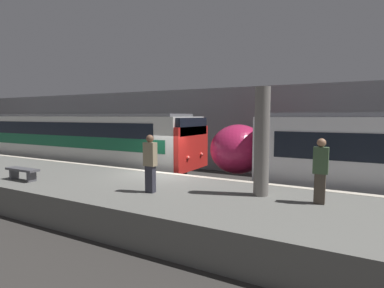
{
  "coord_description": "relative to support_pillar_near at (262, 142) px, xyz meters",
  "views": [
    {
      "loc": [
        6.96,
        -10.45,
        3.39
      ],
      "look_at": [
        0.87,
        0.84,
        2.17
      ],
      "focal_mm": 28.0,
      "sensor_mm": 36.0,
      "label": 1
    }
  ],
  "objects": [
    {
      "name": "support_pillar_near",
      "position": [
        0.0,
        0.0,
        0.0
      ],
      "size": [
        0.45,
        0.45,
        3.23
      ],
      "color": "slate",
      "rests_on": "platform"
    },
    {
      "name": "platform_bench",
      "position": [
        -8.33,
        -2.13,
        -1.28
      ],
      "size": [
        1.5,
        0.4,
        0.45
      ],
      "color": "#4C4C51",
      "rests_on": "platform"
    },
    {
      "name": "train_boxy",
      "position": [
        -14.97,
        3.79,
        -0.82
      ],
      "size": [
        21.48,
        3.04,
        3.48
      ],
      "color": "black",
      "rests_on": "ground"
    },
    {
      "name": "platform",
      "position": [
        -4.59,
        -0.72,
        -2.11
      ],
      "size": [
        40.0,
        4.83,
        1.01
      ],
      "color": "slate",
      "rests_on": "ground"
    },
    {
      "name": "ground_plane",
      "position": [
        -4.59,
        1.7,
        -2.61
      ],
      "size": [
        120.0,
        120.0,
        0.0
      ],
      "primitive_type": "plane",
      "color": "#33302D"
    },
    {
      "name": "person_walking",
      "position": [
        -3.12,
        -1.3,
        -0.65
      ],
      "size": [
        0.38,
        0.24,
        1.8
      ],
      "color": "#2D2D38",
      "rests_on": "platform"
    },
    {
      "name": "person_waiting",
      "position": [
        1.64,
        -0.09,
        -0.67
      ],
      "size": [
        0.38,
        0.24,
        1.78
      ],
      "color": "#473D33",
      "rests_on": "platform"
    },
    {
      "name": "station_rear_barrier",
      "position": [
        -4.59,
        8.21,
        -0.08
      ],
      "size": [
        50.0,
        0.15,
        5.06
      ],
      "color": "gray",
      "rests_on": "ground"
    }
  ]
}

